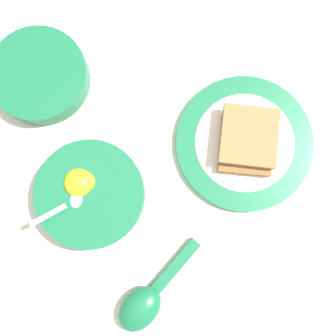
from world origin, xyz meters
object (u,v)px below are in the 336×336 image
(toast_sandwich, at_px, (247,141))
(soup_spoon, at_px, (146,302))
(egg_bowl, at_px, (88,194))
(toast_plate, at_px, (244,143))
(congee_bowl, at_px, (40,76))

(toast_sandwich, xyz_separation_m, soup_spoon, (-0.25, 0.12, -0.01))
(egg_bowl, relative_size, toast_sandwich, 1.60)
(egg_bowl, distance_m, soup_spoon, 0.18)
(toast_plate, relative_size, congee_bowl, 1.42)
(toast_plate, height_order, congee_bowl, congee_bowl)
(egg_bowl, relative_size, toast_plate, 0.75)
(soup_spoon, relative_size, congee_bowl, 1.03)
(toast_plate, bearing_deg, congee_bowl, 78.58)
(toast_sandwich, relative_size, soup_spoon, 0.65)
(toast_plate, height_order, toast_sandwich, toast_sandwich)
(egg_bowl, bearing_deg, toast_sandwich, -64.95)
(congee_bowl, bearing_deg, toast_sandwich, -101.45)
(toast_plate, distance_m, toast_sandwich, 0.02)
(toast_plate, xyz_separation_m, soup_spoon, (-0.25, 0.12, 0.01))
(egg_bowl, relative_size, soup_spoon, 1.04)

